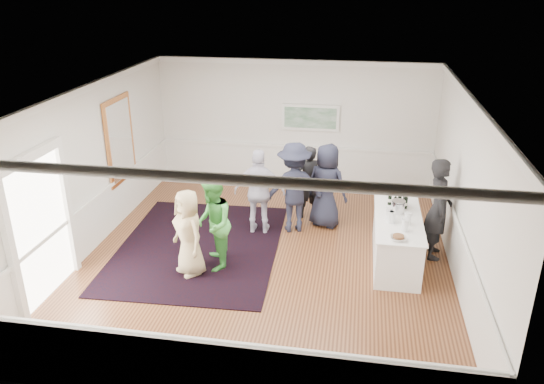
% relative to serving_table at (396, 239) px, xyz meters
% --- Properties ---
extents(floor, '(8.00, 8.00, 0.00)m').
position_rel_serving_table_xyz_m(floor, '(-2.45, -0.22, -0.46)').
color(floor, brown).
rests_on(floor, ground).
extents(ceiling, '(7.00, 8.00, 0.02)m').
position_rel_serving_table_xyz_m(ceiling, '(-2.45, -0.22, 2.74)').
color(ceiling, white).
rests_on(ceiling, wall_back).
extents(wall_left, '(0.02, 8.00, 3.20)m').
position_rel_serving_table_xyz_m(wall_left, '(-5.95, -0.22, 1.14)').
color(wall_left, white).
rests_on(wall_left, floor).
extents(wall_right, '(0.02, 8.00, 3.20)m').
position_rel_serving_table_xyz_m(wall_right, '(1.05, -0.22, 1.14)').
color(wall_right, white).
rests_on(wall_right, floor).
extents(wall_back, '(7.00, 0.02, 3.20)m').
position_rel_serving_table_xyz_m(wall_back, '(-2.45, 3.78, 1.14)').
color(wall_back, white).
rests_on(wall_back, floor).
extents(wall_front, '(7.00, 0.02, 3.20)m').
position_rel_serving_table_xyz_m(wall_front, '(-2.45, -4.22, 1.14)').
color(wall_front, white).
rests_on(wall_front, floor).
extents(wainscoting, '(7.00, 8.00, 1.00)m').
position_rel_serving_table_xyz_m(wainscoting, '(-2.45, -0.22, 0.04)').
color(wainscoting, white).
rests_on(wainscoting, floor).
extents(mirror, '(0.05, 1.25, 1.85)m').
position_rel_serving_table_xyz_m(mirror, '(-5.90, 1.08, 1.34)').
color(mirror, '#CA783B').
rests_on(mirror, wall_left).
extents(doorway, '(0.10, 1.78, 2.56)m').
position_rel_serving_table_xyz_m(doorway, '(-5.89, -2.12, 0.95)').
color(doorway, white).
rests_on(doorway, wall_left).
extents(landscape_painting, '(1.44, 0.06, 0.66)m').
position_rel_serving_table_xyz_m(landscape_painting, '(-2.05, 3.73, 1.32)').
color(landscape_painting, white).
rests_on(landscape_painting, wall_back).
extents(area_rug, '(3.31, 4.25, 0.02)m').
position_rel_serving_table_xyz_m(area_rug, '(-3.87, -0.09, -0.45)').
color(area_rug, black).
rests_on(area_rug, floor).
extents(serving_table, '(0.86, 2.27, 0.92)m').
position_rel_serving_table_xyz_m(serving_table, '(0.00, 0.00, 0.00)').
color(serving_table, white).
rests_on(serving_table, floor).
extents(bartender, '(0.52, 0.75, 1.99)m').
position_rel_serving_table_xyz_m(bartender, '(0.75, 0.35, 0.53)').
color(bartender, black).
rests_on(bartender, floor).
extents(guest_tan, '(0.94, 0.93, 1.63)m').
position_rel_serving_table_xyz_m(guest_tan, '(-3.73, -1.07, 0.35)').
color(guest_tan, tan).
rests_on(guest_tan, floor).
extents(guest_green, '(0.89, 1.02, 1.78)m').
position_rel_serving_table_xyz_m(guest_green, '(-3.35, -0.79, 0.43)').
color(guest_green, green).
rests_on(guest_green, floor).
extents(guest_lilac, '(1.09, 0.49, 1.83)m').
position_rel_serving_table_xyz_m(guest_lilac, '(-2.78, 0.79, 0.45)').
color(guest_lilac, '#B5B0C5').
rests_on(guest_lilac, floor).
extents(guest_dark_a, '(1.42, 1.06, 1.95)m').
position_rel_serving_table_xyz_m(guest_dark_a, '(-2.09, 1.01, 0.51)').
color(guest_dark_a, black).
rests_on(guest_dark_a, floor).
extents(guest_dark_b, '(0.72, 0.66, 1.66)m').
position_rel_serving_table_xyz_m(guest_dark_b, '(-1.88, 1.75, 0.37)').
color(guest_dark_b, black).
rests_on(guest_dark_b, floor).
extents(guest_navy, '(1.06, 0.88, 1.85)m').
position_rel_serving_table_xyz_m(guest_navy, '(-1.44, 1.34, 0.46)').
color(guest_navy, black).
rests_on(guest_navy, floor).
extents(wine_bottles, '(0.38, 0.23, 0.31)m').
position_rel_serving_table_xyz_m(wine_bottles, '(0.04, 0.50, 0.61)').
color(wine_bottles, black).
rests_on(wine_bottles, serving_table).
extents(juice_pitchers, '(0.44, 0.58, 0.24)m').
position_rel_serving_table_xyz_m(juice_pitchers, '(-0.05, -0.29, 0.58)').
color(juice_pitchers, '#80AB3D').
rests_on(juice_pitchers, serving_table).
extents(ice_bucket, '(0.26, 0.26, 0.25)m').
position_rel_serving_table_xyz_m(ice_bucket, '(-0.01, 0.20, 0.57)').
color(ice_bucket, silver).
rests_on(ice_bucket, serving_table).
extents(nut_bowl, '(0.28, 0.28, 0.08)m').
position_rel_serving_table_xyz_m(nut_bowl, '(-0.05, -0.91, 0.50)').
color(nut_bowl, white).
rests_on(nut_bowl, serving_table).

